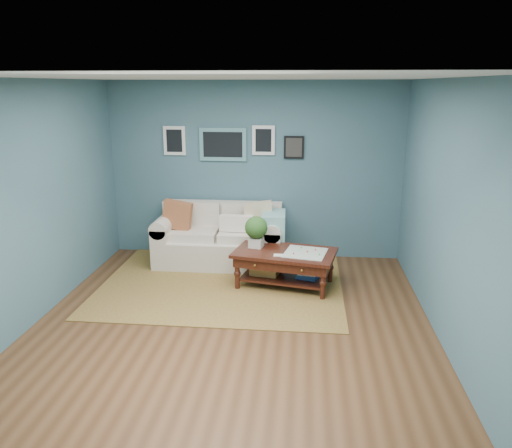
# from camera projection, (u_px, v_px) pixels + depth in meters

# --- Properties ---
(room_shell) EXTENTS (5.00, 5.02, 2.70)m
(room_shell) POSITION_uv_depth(u_px,v_px,m) (230.00, 208.00, 5.33)
(room_shell) COLOR brown
(room_shell) RESTS_ON ground
(area_rug) EXTENTS (3.23, 2.59, 0.01)m
(area_rug) POSITION_uv_depth(u_px,v_px,m) (222.00, 283.00, 6.82)
(area_rug) COLOR brown
(area_rug) RESTS_ON ground
(loveseat) EXTENTS (1.94, 0.88, 1.00)m
(loveseat) POSITION_uv_depth(u_px,v_px,m) (225.00, 238.00, 7.51)
(loveseat) COLOR silver
(loveseat) RESTS_ON ground
(coffee_table) EXTENTS (1.45, 1.02, 0.92)m
(coffee_table) POSITION_uv_depth(u_px,v_px,m) (280.00, 256.00, 6.68)
(coffee_table) COLOR black
(coffee_table) RESTS_ON ground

